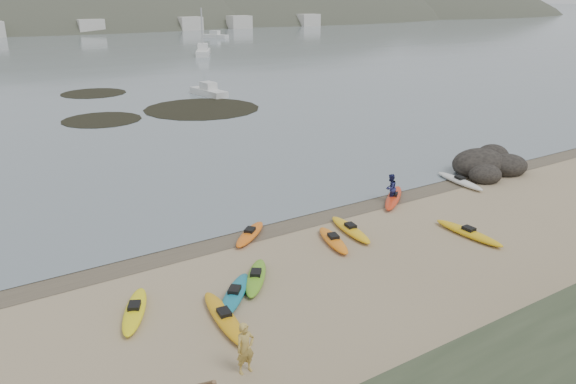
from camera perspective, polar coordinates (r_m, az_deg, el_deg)
ground at (r=28.12m, az=0.00°, el=-2.88°), size 600.00×600.00×0.00m
wet_sand at (r=27.89m, az=0.34°, el=-3.07°), size 60.00×60.00×0.00m
kayaks at (r=25.38m, az=4.48°, el=-5.11°), size 22.67×9.63×0.34m
person_west at (r=17.25m, az=-4.36°, el=-15.54°), size 0.62×0.42×1.65m
person_east at (r=30.84m, az=10.38°, el=0.40°), size 0.90×0.79×1.57m
rock_cluster at (r=37.80m, az=19.62°, el=2.28°), size 5.37×3.97×1.86m
kelp_mats at (r=58.15m, az=-13.40°, el=8.40°), size 18.84×24.15×0.04m
moored_boats at (r=105.40m, az=-22.33°, el=12.56°), size 99.05×83.06×1.14m
far_hills at (r=223.90m, az=-19.39°, el=11.61°), size 550.00×135.00×80.00m
far_town at (r=168.23m, az=-27.06°, el=14.52°), size 199.00×5.00×4.00m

